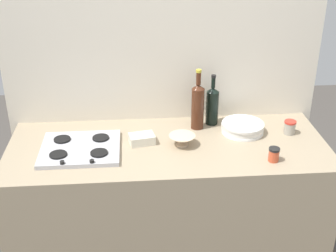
{
  "coord_description": "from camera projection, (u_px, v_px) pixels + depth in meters",
  "views": [
    {
      "loc": [
        -0.18,
        -2.24,
        2.15
      ],
      "look_at": [
        0.0,
        0.0,
        1.02
      ],
      "focal_mm": 48.93,
      "sensor_mm": 36.0,
      "label": 1
    }
  ],
  "objects": [
    {
      "name": "counter_block",
      "position": [
        168.0,
        210.0,
        2.77
      ],
      "size": [
        1.8,
        0.7,
        0.9
      ],
      "primitive_type": "cube",
      "color": "tan",
      "rests_on": "ground"
    },
    {
      "name": "backsplash_panel",
      "position": [
        163.0,
        93.0,
        2.84
      ],
      "size": [
        1.9,
        0.06,
        2.11
      ],
      "primitive_type": "cube",
      "color": "beige",
      "rests_on": "ground"
    },
    {
      "name": "stovetop_hob",
      "position": [
        80.0,
        148.0,
        2.51
      ],
      "size": [
        0.43,
        0.38,
        0.04
      ],
      "color": "#B2B2B7",
      "rests_on": "counter_block"
    },
    {
      "name": "plate_stack",
      "position": [
        242.0,
        127.0,
        2.7
      ],
      "size": [
        0.25,
        0.25,
        0.06
      ],
      "color": "white",
      "rests_on": "counter_block"
    },
    {
      "name": "wine_bottle_leftmost",
      "position": [
        212.0,
        105.0,
        2.76
      ],
      "size": [
        0.08,
        0.08,
        0.32
      ],
      "color": "black",
      "rests_on": "counter_block"
    },
    {
      "name": "wine_bottle_mid_left",
      "position": [
        198.0,
        105.0,
        2.7
      ],
      "size": [
        0.08,
        0.08,
        0.37
      ],
      "color": "#472314",
      "rests_on": "counter_block"
    },
    {
      "name": "mixing_bowl",
      "position": [
        182.0,
        140.0,
        2.55
      ],
      "size": [
        0.15,
        0.15,
        0.06
      ],
      "color": "beige",
      "rests_on": "counter_block"
    },
    {
      "name": "butter_dish",
      "position": [
        142.0,
        139.0,
        2.58
      ],
      "size": [
        0.16,
        0.12,
        0.05
      ],
      "primitive_type": "cube",
      "rotation": [
        0.0,
        0.0,
        0.19
      ],
      "color": "silver",
      "rests_on": "counter_block"
    },
    {
      "name": "condiment_jar_front",
      "position": [
        290.0,
        127.0,
        2.68
      ],
      "size": [
        0.07,
        0.07,
        0.08
      ],
      "color": "#9E998C",
      "rests_on": "counter_block"
    },
    {
      "name": "condiment_jar_rear",
      "position": [
        274.0,
        154.0,
        2.4
      ],
      "size": [
        0.06,
        0.06,
        0.08
      ],
      "color": "#C64C2D",
      "rests_on": "counter_block"
    }
  ]
}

